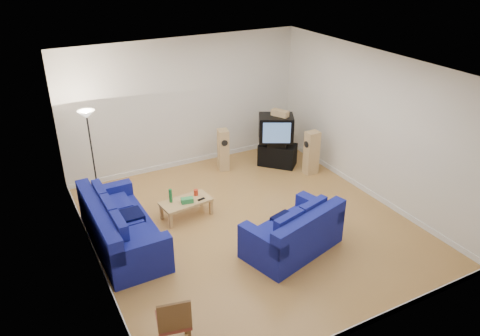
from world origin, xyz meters
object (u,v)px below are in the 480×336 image
sofa_three_seat (119,230)px  sofa_loveseat (294,235)px  tv_stand (277,155)px  television (276,128)px  coffee_table (186,203)px

sofa_three_seat → sofa_loveseat: bearing=58.4°
tv_stand → television: television is taller
sofa_loveseat → sofa_three_seat: bearing=134.1°
sofa_loveseat → tv_stand: size_ratio=2.20×
tv_stand → television: 0.71m
coffee_table → tv_stand: tv_stand is taller
coffee_table → tv_stand: bearing=22.3°
sofa_three_seat → sofa_loveseat: 3.24m
sofa_loveseat → coffee_table: size_ratio=1.85×
sofa_three_seat → television: bearing=109.4°
sofa_loveseat → coffee_table: (-1.30, 2.03, -0.02)m
sofa_loveseat → coffee_table: 2.42m
sofa_loveseat → tv_stand: sofa_loveseat is taller
sofa_three_seat → television: television is taller
coffee_table → sofa_three_seat: bearing=-165.1°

